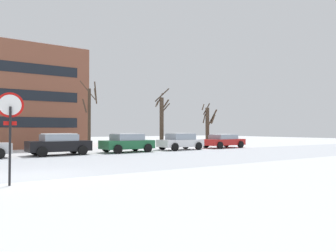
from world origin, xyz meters
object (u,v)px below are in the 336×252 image
at_px(parked_car_green, 127,143).
at_px(parked_car_red, 223,141).
at_px(parked_car_white, 181,141).
at_px(stop_sign, 10,120).
at_px(parked_car_black, 59,144).

xyz_separation_m(parked_car_green, parked_car_red, (9.97, 0.20, -0.06)).
bearing_deg(parked_car_red, parked_car_white, -178.46).
height_order(stop_sign, parked_car_green, stop_sign).
height_order(parked_car_black, parked_car_white, parked_car_black).
xyz_separation_m(parked_car_green, parked_car_white, (4.98, 0.07, -0.01)).
bearing_deg(stop_sign, parked_car_white, 38.10).
xyz_separation_m(parked_car_black, parked_car_white, (9.97, 0.03, -0.02)).
bearing_deg(parked_car_white, parked_car_red, 1.54).
bearing_deg(parked_car_black, parked_car_white, 0.16).
bearing_deg(parked_car_green, stop_sign, -129.61).
relative_size(parked_car_black, parked_car_white, 1.03).
xyz_separation_m(parked_car_black, parked_car_red, (14.95, 0.16, -0.07)).
height_order(stop_sign, parked_car_white, stop_sign).
height_order(stop_sign, parked_car_black, stop_sign).
xyz_separation_m(parked_car_white, parked_car_red, (4.98, 0.13, -0.05)).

